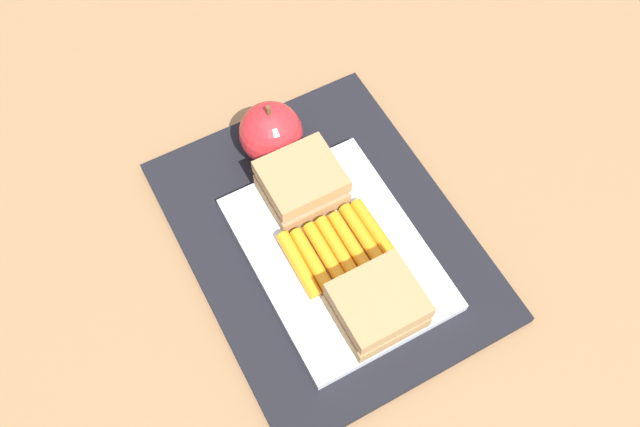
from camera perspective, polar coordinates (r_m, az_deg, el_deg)
ground_plane at (r=0.74m, az=0.46°, el=-2.30°), size 2.40×2.40×0.00m
lunchbag_mat at (r=0.74m, az=0.46°, el=-2.12°), size 0.36×0.28×0.01m
food_tray at (r=0.72m, az=1.43°, el=-3.29°), size 0.23×0.17×0.01m
sandwich_half_left at (r=0.67m, az=4.77°, el=-7.55°), size 0.07×0.08×0.04m
sandwich_half_right at (r=0.73m, az=-1.53°, el=2.53°), size 0.07×0.08×0.04m
carrot_sticks_bundle at (r=0.71m, az=1.46°, el=-2.85°), size 0.08×0.10×0.02m
apple at (r=0.76m, az=-4.29°, el=6.54°), size 0.07×0.07×0.08m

